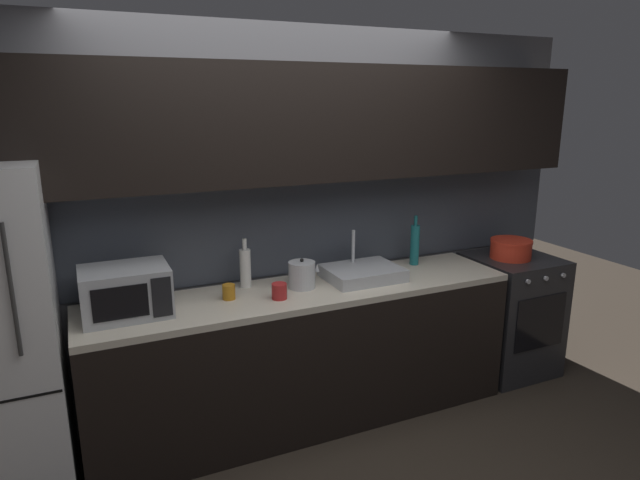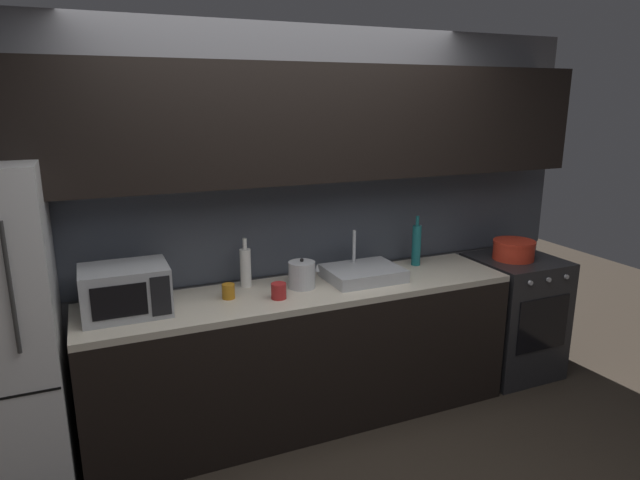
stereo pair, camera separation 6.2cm
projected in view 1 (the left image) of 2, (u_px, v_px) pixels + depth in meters
back_wall at (287, 179)px, 3.51m from camera, size 4.44×0.44×2.50m
counter_run at (306, 355)px, 3.52m from camera, size 2.70×0.60×0.90m
oven_range at (509, 314)px, 4.20m from camera, size 0.60×0.62×0.90m
microwave at (126, 291)px, 2.97m from camera, size 0.46×0.35×0.27m
sink_basin at (362, 273)px, 3.60m from camera, size 0.48×0.38×0.30m
kettle at (302, 275)px, 3.42m from camera, size 0.20×0.17×0.19m
wine_bottle_teal at (415, 244)px, 3.88m from camera, size 0.06×0.06×0.35m
wine_bottle_white at (245, 267)px, 3.42m from camera, size 0.07×0.07×0.31m
mug_amber at (229, 292)px, 3.23m from camera, size 0.08×0.08×0.09m
mug_red at (279, 291)px, 3.24m from camera, size 0.09×0.09×0.09m
cooking_pot at (511, 249)px, 4.05m from camera, size 0.30×0.30×0.14m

